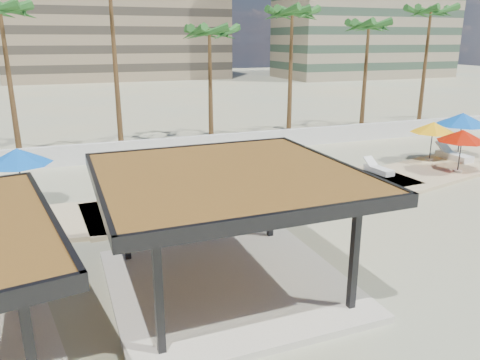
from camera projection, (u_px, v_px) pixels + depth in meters
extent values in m
plane|color=tan|center=(293.00, 271.00, 14.71)|extent=(200.00, 200.00, 0.00)
cube|color=#C6B284|center=(264.00, 195.00, 21.64)|extent=(16.24, 5.11, 0.24)
cube|color=#C6B284|center=(470.00, 161.00, 27.70)|extent=(16.49, 7.75, 0.24)
cube|color=silver|center=(176.00, 147.00, 28.88)|extent=(56.00, 0.30, 1.20)
cube|color=beige|center=(228.00, 283.00, 13.79)|extent=(6.77, 6.77, 0.20)
cube|color=black|center=(158.00, 292.00, 10.18)|extent=(0.18, 0.18, 3.04)
cube|color=black|center=(125.00, 214.00, 14.69)|extent=(0.18, 0.18, 3.04)
cube|color=black|center=(354.00, 254.00, 11.95)|extent=(0.18, 0.18, 3.04)
cube|color=black|center=(271.00, 195.00, 16.46)|extent=(0.18, 0.18, 3.04)
cube|color=brown|center=(227.00, 177.00, 12.84)|extent=(6.98, 6.98, 0.28)
cube|color=black|center=(283.00, 220.00, 9.78)|extent=(6.98, 0.22, 0.34)
cube|color=black|center=(193.00, 150.00, 15.91)|extent=(6.98, 0.22, 0.34)
cube|color=black|center=(98.00, 191.00, 11.64)|extent=(0.22, 6.98, 0.34)
cube|color=black|center=(335.00, 165.00, 14.04)|extent=(0.22, 6.98, 0.34)
cube|color=black|center=(30.00, 354.00, 8.26)|extent=(0.20, 0.20, 2.95)
cube|color=black|center=(5.00, 250.00, 12.32)|extent=(0.20, 0.20, 2.95)
cube|color=black|center=(49.00, 216.00, 10.25)|extent=(1.27, 6.70, 0.33)
cylinder|color=beige|center=(458.00, 171.00, 25.01)|extent=(0.44, 0.44, 0.11)
cylinder|color=#262628|center=(460.00, 153.00, 24.72)|extent=(0.06, 0.06, 2.12)
cone|color=#A91301|center=(462.00, 136.00, 24.46)|extent=(3.03, 3.03, 0.62)
cylinder|color=beige|center=(457.00, 156.00, 28.12)|extent=(0.52, 0.52, 0.12)
cylinder|color=#262628|center=(460.00, 137.00, 27.78)|extent=(0.07, 0.07, 2.48)
cone|color=blue|center=(462.00, 119.00, 27.47)|extent=(3.85, 3.85, 0.72)
cylinder|color=beige|center=(429.00, 159.00, 27.45)|extent=(0.44, 0.44, 0.10)
cylinder|color=#262628|center=(431.00, 143.00, 27.16)|extent=(0.06, 0.06, 2.10)
cone|color=#FAAE0D|center=(433.00, 127.00, 26.90)|extent=(3.03, 3.03, 0.61)
cylinder|color=beige|center=(24.00, 203.00, 20.10)|extent=(0.48, 0.48, 0.11)
cylinder|color=#262628|center=(21.00, 179.00, 19.79)|extent=(0.07, 0.07, 2.30)
cone|color=blue|center=(17.00, 156.00, 19.50)|extent=(2.90, 2.90, 0.67)
cube|color=silver|center=(379.00, 171.00, 24.82)|extent=(0.79, 1.81, 0.25)
cube|color=silver|center=(379.00, 168.00, 24.77)|extent=(0.79, 1.81, 0.05)
cube|color=silver|center=(370.00, 161.00, 25.30)|extent=(0.64, 0.66, 0.45)
cube|color=silver|center=(454.00, 157.00, 27.55)|extent=(0.85, 2.24, 0.31)
cube|color=silver|center=(454.00, 154.00, 27.50)|extent=(0.85, 2.24, 0.07)
cube|color=silver|center=(444.00, 146.00, 28.18)|extent=(0.75, 0.79, 0.56)
cone|color=brown|center=(10.00, 87.00, 26.64)|extent=(0.36, 0.36, 8.72)
ellipsoid|color=#225B20|center=(0.00, 11.00, 25.45)|extent=(3.00, 3.00, 1.80)
cone|color=brown|center=(115.00, 62.00, 29.01)|extent=(0.36, 0.36, 11.24)
cone|color=brown|center=(210.00, 89.00, 31.11)|extent=(0.36, 0.36, 7.61)
ellipsoid|color=#225B20|center=(209.00, 33.00, 30.08)|extent=(3.00, 3.00, 1.80)
cone|color=brown|center=(290.00, 77.00, 33.12)|extent=(0.36, 0.36, 8.89)
ellipsoid|color=#225B20|center=(292.00, 14.00, 31.91)|extent=(3.00, 3.00, 1.80)
cone|color=brown|center=(365.00, 80.00, 34.89)|extent=(0.36, 0.36, 8.11)
ellipsoid|color=#225B20|center=(369.00, 27.00, 33.79)|extent=(3.00, 3.00, 1.80)
cone|color=brown|center=(424.00, 70.00, 37.29)|extent=(0.36, 0.36, 9.24)
ellipsoid|color=#225B20|center=(431.00, 12.00, 36.02)|extent=(3.00, 3.00, 1.80)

